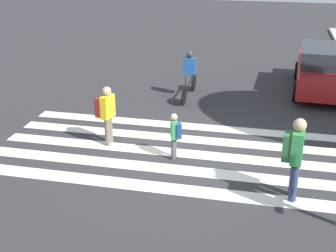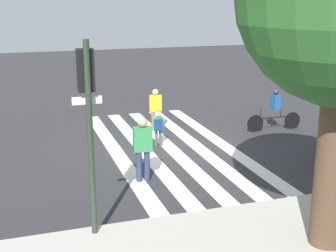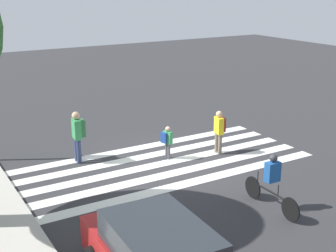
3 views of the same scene
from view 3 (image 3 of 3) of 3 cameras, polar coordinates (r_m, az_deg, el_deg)
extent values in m
plane|color=#2D2D30|center=(16.19, -0.44, -4.55)|extent=(60.00, 60.00, 0.00)
cube|color=silver|center=(14.76, 3.17, -6.78)|extent=(0.49, 10.00, 0.01)
cube|color=silver|center=(15.46, 1.28, -5.61)|extent=(0.49, 10.00, 0.01)
cube|color=silver|center=(16.19, -0.44, -4.54)|extent=(0.49, 10.00, 0.01)
cube|color=silver|center=(16.93, -2.00, -3.55)|extent=(0.49, 10.00, 0.01)
cube|color=silver|center=(17.68, -3.43, -2.65)|extent=(0.49, 10.00, 0.01)
cylinder|color=#6B6051|center=(17.01, 6.35, -2.20)|extent=(0.14, 0.14, 0.76)
cylinder|color=#6B6051|center=(17.16, 5.95, -2.01)|extent=(0.14, 0.14, 0.76)
cube|color=yellow|center=(16.87, 6.22, 0.07)|extent=(0.48, 0.29, 0.60)
sphere|color=tan|center=(16.76, 6.27, 1.44)|extent=(0.24, 0.24, 0.24)
cube|color=maroon|center=(17.00, 6.61, 0.19)|extent=(0.36, 0.23, 0.50)
cylinder|color=#4C4C51|center=(16.44, 0.10, -3.14)|extent=(0.11, 0.11, 0.57)
cylinder|color=#4C4C51|center=(16.56, -0.16, -2.99)|extent=(0.11, 0.11, 0.57)
cube|color=#338C4C|center=(16.33, -0.03, -1.40)|extent=(0.36, 0.24, 0.45)
sphere|color=tan|center=(16.23, -0.03, -0.36)|extent=(0.18, 0.18, 0.18)
cube|color=navy|center=(16.30, -0.48, -1.43)|extent=(0.27, 0.19, 0.38)
cylinder|color=navy|center=(16.34, -10.80, -3.04)|extent=(0.16, 0.16, 0.86)
cylinder|color=navy|center=(16.54, -11.08, -2.81)|extent=(0.16, 0.16, 0.86)
cube|color=#338C4C|center=(16.19, -11.10, -0.37)|extent=(0.52, 0.28, 0.68)
sphere|color=tan|center=(16.06, -11.19, 1.25)|extent=(0.27, 0.27, 0.27)
cube|color=#2D6638|center=(16.28, -10.46, -0.24)|extent=(0.39, 0.22, 0.57)
cylinder|color=black|center=(13.80, 10.29, -7.38)|extent=(0.65, 0.06, 0.65)
cylinder|color=black|center=(12.76, 14.70, -9.82)|extent=(0.65, 0.06, 0.65)
cube|color=black|center=(13.19, 12.45, -7.86)|extent=(1.32, 0.08, 0.04)
cylinder|color=black|center=(12.94, 13.29, -7.64)|extent=(0.03, 0.03, 0.32)
cylinder|color=black|center=(13.51, 10.89, -6.21)|extent=(0.03, 0.03, 0.40)
cube|color=#1E5199|center=(12.95, 12.62, -5.47)|extent=(0.25, 0.41, 0.55)
sphere|color=#333338|center=(12.81, 12.74, -3.84)|extent=(0.22, 0.22, 0.22)
cube|color=#23282D|center=(9.18, -0.98, -13.74)|extent=(2.50, 1.76, 0.60)
cylinder|color=black|center=(11.06, -0.13, -13.70)|extent=(0.65, 0.23, 0.64)
camera|label=1|loc=(24.28, -17.63, 14.53)|focal=50.00mm
camera|label=2|loc=(18.94, -51.69, 7.59)|focal=50.00mm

